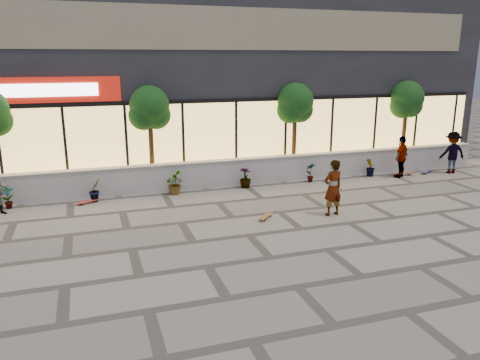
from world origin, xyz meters
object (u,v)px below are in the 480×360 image
object	(u,v)px
skater_center	(333,188)
skateboard_right_near	(403,173)
skater_right_near	(401,157)
skateboard_center	(266,216)
skater_right_far	(452,153)
skateboard_right_far	(426,171)
tree_mideast	(295,105)
tree_east	(407,102)
tree_midwest	(150,110)
skateboard_left	(87,201)

from	to	relation	value
skater_center	skateboard_right_near	bearing A→B (deg)	-155.05
skater_right_near	skateboard_center	bearing A→B (deg)	-7.13
skater_right_far	skateboard_right_far	xyz separation A→B (m)	(-1.00, 0.30, -0.83)
tree_mideast	tree_east	distance (m)	5.50
skater_right_near	skater_right_far	size ratio (longest dim) A/B	0.96
tree_east	skater_right_near	xyz separation A→B (m)	(-1.36, -1.75, -2.11)
tree_midwest	skater_right_far	distance (m)	13.00
skateboard_center	skateboard_right_near	size ratio (longest dim) A/B	0.82
tree_midwest	skateboard_right_far	xyz separation A→B (m)	(11.70, -1.50, -2.90)
tree_east	skater_center	bearing A→B (deg)	-141.33
skateboard_left	skater_center	bearing A→B (deg)	-50.45
skateboard_center	skateboard_right_far	world-z (taller)	skateboard_right_far
tree_midwest	skateboard_right_near	distance (m)	11.00
skateboard_left	skateboard_right_near	xyz separation A→B (m)	(12.98, 0.00, 0.00)
skater_right_far	skater_center	bearing A→B (deg)	32.37
skater_center	tree_east	bearing A→B (deg)	-150.34
tree_midwest	skateboard_left	xyz separation A→B (m)	(-2.48, -1.50, -2.91)
tree_east	skateboard_center	world-z (taller)	tree_east
tree_mideast	skateboard_right_near	distance (m)	5.56
skateboard_center	tree_midwest	bearing A→B (deg)	74.93
tree_mideast	skater_center	world-z (taller)	tree_mideast
tree_mideast	skateboard_center	xyz separation A→B (m)	(-3.17, -4.88, -2.91)
skateboard_left	skateboard_center	bearing A→B (deg)	-56.45
tree_mideast	skateboard_right_near	bearing A→B (deg)	-18.43
skateboard_left	tree_midwest	bearing A→B (deg)	7.19
tree_east	skater_center	xyz separation A→B (m)	(-6.52, -5.22, -2.08)
skater_right_far	skateboard_right_far	bearing A→B (deg)	-7.97
skateboard_center	skateboard_right_near	distance (m)	8.38
tree_east	skateboard_left	bearing A→B (deg)	-173.88
tree_mideast	skater_right_far	bearing A→B (deg)	-15.00
tree_east	skater_right_far	distance (m)	3.00
tree_east	skater_center	distance (m)	8.60
skateboard_center	skateboard_right_near	world-z (taller)	skateboard_right_near
skater_right_far	skateboard_left	xyz separation A→B (m)	(-15.19, 0.30, -0.83)
skater_right_near	skateboard_left	bearing A→B (deg)	-31.48
tree_east	skateboard_center	xyz separation A→B (m)	(-8.67, -4.88, -2.91)
skateboard_right_far	skater_right_far	bearing A→B (deg)	-46.84
tree_mideast	tree_midwest	bearing A→B (deg)	180.00
tree_east	skateboard_right_near	bearing A→B (deg)	-123.69
skater_right_near	skateboard_right_far	distance (m)	1.77
skateboard_center	skateboard_right_near	xyz separation A→B (m)	(7.67, 3.38, 0.00)
skater_center	skateboard_right_far	world-z (taller)	skater_center
skateboard_right_near	skater_right_near	bearing A→B (deg)	-128.22
skateboard_center	skateboard_left	bearing A→B (deg)	102.33
skateboard_right_near	tree_midwest	bearing A→B (deg)	-170.76
skateboard_center	skateboard_right_far	bearing A→B (deg)	-24.31
tree_east	tree_midwest	bearing A→B (deg)	180.00
tree_midwest	skateboard_right_far	world-z (taller)	tree_midwest
skateboard_right_near	skateboard_right_far	xyz separation A→B (m)	(1.20, -0.00, 0.00)
skater_right_far	skateboard_left	size ratio (longest dim) A/B	2.31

